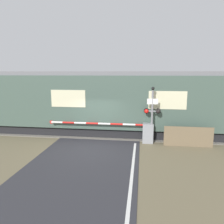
# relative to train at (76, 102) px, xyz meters

# --- Properties ---
(ground_plane) EXTENTS (80.00, 80.00, 0.00)m
(ground_plane) POSITION_rel_train_xyz_m (1.88, -3.00, -2.07)
(ground_plane) COLOR #6B6047
(track_bed) EXTENTS (36.00, 3.20, 0.13)m
(track_bed) POSITION_rel_train_xyz_m (1.88, 0.00, -2.05)
(track_bed) COLOR slate
(track_bed) RESTS_ON ground_plane
(train) EXTENTS (21.15, 2.88, 4.05)m
(train) POSITION_rel_train_xyz_m (0.00, 0.00, 0.00)
(train) COLOR black
(train) RESTS_ON ground_plane
(crossing_barrier) EXTENTS (6.18, 0.44, 1.14)m
(crossing_barrier) POSITION_rel_train_xyz_m (4.22, -1.74, -1.41)
(crossing_barrier) COLOR gray
(crossing_barrier) RESTS_ON ground_plane
(signal_post) EXTENTS (0.93, 0.26, 3.22)m
(signal_post) POSITION_rel_train_xyz_m (4.97, -1.90, -0.23)
(signal_post) COLOR gray
(signal_post) RESTS_ON ground_plane
(roadside_fence) EXTENTS (2.60, 0.06, 1.10)m
(roadside_fence) POSITION_rel_train_xyz_m (6.93, -2.07, -1.52)
(roadside_fence) COLOR #726047
(roadside_fence) RESTS_ON ground_plane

